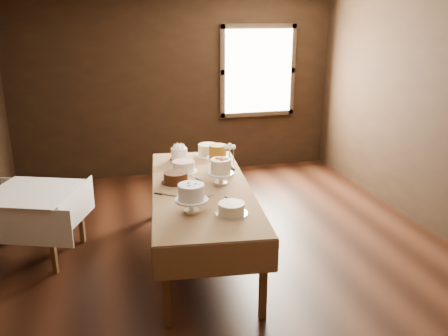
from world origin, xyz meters
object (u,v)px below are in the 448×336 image
cake_caramel (217,158)px  cake_swirl (191,199)px  cake_cream (231,209)px  cake_chocolate (176,178)px  cake_server_a (208,197)px  display_table (201,192)px  cake_lattice (183,167)px  flower_vase (230,168)px  cake_flowers (221,173)px  cake_meringue (179,154)px  cake_server_c (194,177)px  side_table (33,199)px  cake_speckled (208,150)px  cake_server_e (170,195)px  cake_server_b (238,201)px

cake_caramel → cake_swirl: bearing=-114.8°
cake_caramel → cake_cream: (-0.19, -1.27, -0.08)m
cake_caramel → cake_chocolate: 0.65m
cake_caramel → cake_server_a: size_ratio=1.22×
display_table → cake_caramel: cake_caramel is taller
cake_lattice → flower_vase: size_ratio=2.68×
cake_caramel → cake_flowers: bearing=-100.2°
cake_meringue → cake_server_a: 1.28m
cake_caramel → cake_swirl: size_ratio=0.92×
display_table → cake_swirl: size_ratio=8.22×
cake_server_a → cake_caramel: bearing=45.4°
cake_server_a → cake_cream: bearing=-101.2°
cake_lattice → cake_caramel: bearing=2.2°
display_table → cake_cream: cake_cream is taller
cake_chocolate → cake_server_c: (0.22, 0.14, -0.05)m
display_table → side_table: display_table is taller
cake_meringue → cake_lattice: cake_meringue is taller
cake_caramel → cake_server_c: 0.41m
cake_cream → cake_speckled: bearing=83.4°
cake_server_e → cake_server_c: bearing=89.6°
cake_flowers → cake_server_b: cake_flowers is taller
cake_lattice → cake_chocolate: 0.37m
display_table → side_table: (-1.68, 0.44, -0.08)m
cake_server_e → cake_swirl: bearing=-38.8°
side_table → cake_flowers: bearing=-12.5°
cake_speckled → cake_cream: 1.82m
cake_server_e → cake_caramel: bearing=81.1°
cake_server_a → display_table: bearing=65.9°
cake_server_c → cake_lattice: bearing=2.8°
display_table → cake_caramel: size_ratio=8.95×
cake_server_a → cake_chocolate: bearing=92.4°
cake_speckled → cake_server_c: cake_speckled is taller
cake_flowers → cake_server_a: size_ratio=1.16×
cake_flowers → cake_cream: bearing=-97.7°
cake_server_e → display_table: bearing=61.5°
cake_speckled → cake_server_e: (-0.67, -1.23, -0.07)m
cake_lattice → cake_cream: cake_lattice is taller
side_table → cake_lattice: size_ratio=3.28×
display_table → cake_server_c: bearing=93.5°
cake_lattice → cake_meringue: bearing=86.2°
cake_speckled → side_table: bearing=-163.1°
cake_chocolate → flower_vase: 0.64m
side_table → cake_meringue: (1.62, 0.52, 0.21)m
cake_meringue → cake_cream: bearing=-84.3°
side_table → cake_swirl: (1.46, -1.06, 0.26)m
side_table → flower_vase: size_ratio=8.80×
side_table → cake_server_c: (1.67, -0.14, 0.14)m
cake_speckled → cake_caramel: cake_caramel is taller
cake_cream → cake_server_c: 1.06m
cake_flowers → cake_server_b: bearing=-86.1°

